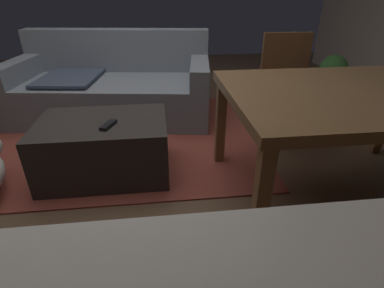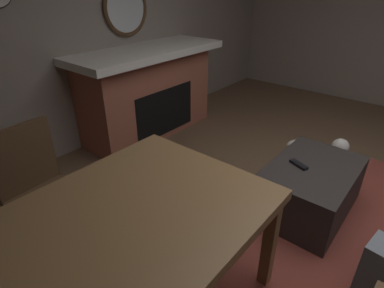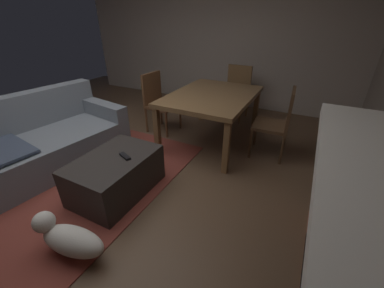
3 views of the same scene
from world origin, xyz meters
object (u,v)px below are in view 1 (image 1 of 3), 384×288
(ottoman_coffee_table, at_px, (105,148))
(potted_plant, at_px, (332,74))
(couch, at_px, (113,88))
(dining_chair_north, at_px, (287,81))
(dining_table, at_px, (351,102))
(tv_remote, at_px, (108,125))

(ottoman_coffee_table, xyz_separation_m, potted_plant, (2.60, 1.46, 0.09))
(couch, height_order, dining_chair_north, dining_chair_north)
(dining_table, distance_m, potted_plant, 2.17)
(dining_table, relative_size, dining_chair_north, 1.62)
(dining_table, bearing_deg, tv_remote, 168.22)
(dining_table, relative_size, potted_plant, 2.75)
(tv_remote, xyz_separation_m, potted_plant, (2.53, 1.56, -0.14))
(potted_plant, bearing_deg, dining_chair_north, -137.34)
(couch, height_order, potted_plant, couch)
(tv_remote, xyz_separation_m, dining_chair_north, (1.52, 0.63, 0.07))
(couch, bearing_deg, dining_chair_north, -23.05)
(couch, relative_size, ottoman_coffee_table, 2.36)
(tv_remote, relative_size, potted_plant, 0.29)
(dining_table, height_order, potted_plant, dining_table)
(potted_plant, bearing_deg, tv_remote, -148.30)
(tv_remote, bearing_deg, potted_plant, 53.24)
(couch, relative_size, potted_plant, 3.97)
(ottoman_coffee_table, height_order, dining_chair_north, dining_chair_north)
(ottoman_coffee_table, height_order, tv_remote, tv_remote)
(couch, xyz_separation_m, dining_table, (1.65, -1.65, 0.36))
(couch, bearing_deg, dining_table, -44.94)
(couch, height_order, ottoman_coffee_table, couch)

